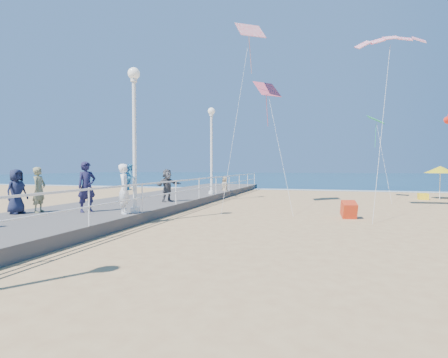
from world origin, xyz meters
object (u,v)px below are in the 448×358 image
(beach_walker_c, at_px, (225,186))
(box_kite, at_px, (349,211))
(spectator_0, at_px, (87,187))
(beach_umbrella, at_px, (440,170))
(beach_chair_left, at_px, (423,196))
(spectator_6, at_px, (39,190))
(spectator_4, at_px, (16,191))
(spectator_5, at_px, (167,185))
(lamp_post_mid, at_px, (134,124))
(lamp_post_far, at_px, (211,141))
(toddler_held, at_px, (131,177))
(woman_holding_toddler, at_px, (125,189))

(beach_walker_c, distance_m, box_kite, 11.56)
(beach_walker_c, bearing_deg, spectator_0, -42.90)
(beach_umbrella, height_order, beach_chair_left, beach_umbrella)
(spectator_6, relative_size, beach_chair_left, 3.06)
(spectator_4, distance_m, spectator_5, 6.44)
(beach_umbrella, bearing_deg, box_kite, -120.31)
(lamp_post_mid, xyz_separation_m, spectator_4, (-3.88, -1.53, -2.46))
(spectator_6, relative_size, box_kite, 2.80)
(beach_walker_c, bearing_deg, box_kite, 6.96)
(lamp_post_far, distance_m, beach_chair_left, 13.92)
(lamp_post_mid, relative_size, spectator_0, 2.82)
(box_kite, distance_m, beach_chair_left, 11.17)
(toddler_held, bearing_deg, beach_walker_c, -21.09)
(box_kite, relative_size, beach_chair_left, 1.09)
(toddler_held, relative_size, beach_walker_c, 0.66)
(lamp_post_far, height_order, woman_holding_toddler, lamp_post_far)
(lamp_post_far, relative_size, spectator_4, 3.30)
(spectator_4, distance_m, box_kite, 12.61)
(lamp_post_mid, xyz_separation_m, woman_holding_toddler, (-0.13, -0.47, -2.36))
(spectator_4, xyz_separation_m, beach_umbrella, (17.71, 15.49, 0.70))
(lamp_post_mid, distance_m, spectator_4, 4.84)
(toddler_held, bearing_deg, spectator_6, 79.35)
(woman_holding_toddler, bearing_deg, beach_walker_c, -21.77)
(box_kite, relative_size, beach_umbrella, 0.28)
(lamp_post_mid, bearing_deg, toddler_held, -85.77)
(spectator_5, xyz_separation_m, beach_chair_left, (13.35, 9.39, -0.99))
(lamp_post_mid, xyz_separation_m, spectator_0, (-1.78, -0.40, -2.32))
(toddler_held, height_order, beach_walker_c, toddler_held)
(lamp_post_mid, distance_m, lamp_post_far, 9.00)
(spectator_5, relative_size, spectator_6, 0.94)
(woman_holding_toddler, distance_m, spectator_0, 1.66)
(woman_holding_toddler, distance_m, spectator_5, 4.51)
(woman_holding_toddler, xyz_separation_m, toddler_held, (0.15, 0.15, 0.43))
(toddler_held, height_order, beach_umbrella, toddler_held)
(lamp_post_mid, xyz_separation_m, beach_umbrella, (13.83, 13.95, -1.75))
(woman_holding_toddler, relative_size, spectator_0, 0.95)
(lamp_post_far, relative_size, box_kite, 8.87)
(woman_holding_toddler, relative_size, beach_walker_c, 1.25)
(spectator_6, bearing_deg, box_kite, -80.30)
(toddler_held, xyz_separation_m, beach_chair_left, (12.72, 13.72, -1.52))
(spectator_5, bearing_deg, toddler_held, -148.18)
(lamp_post_far, bearing_deg, toddler_held, -89.85)
(lamp_post_mid, bearing_deg, spectator_4, -158.43)
(lamp_post_mid, height_order, box_kite, lamp_post_mid)
(woman_holding_toddler, xyz_separation_m, spectator_0, (-1.66, 0.07, 0.05))
(lamp_post_far, xyz_separation_m, beach_chair_left, (12.74, 4.40, -3.46))
(box_kite, bearing_deg, lamp_post_far, 133.40)
(lamp_post_far, height_order, beach_walker_c, lamp_post_far)
(beach_umbrella, distance_m, beach_chair_left, 2.10)
(lamp_post_mid, height_order, woman_holding_toddler, lamp_post_mid)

